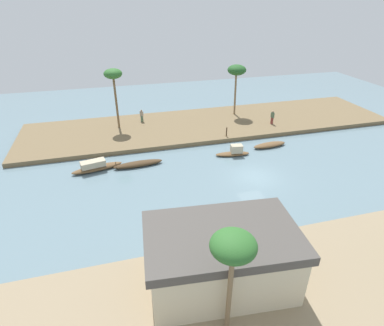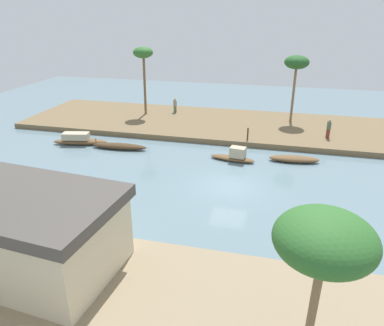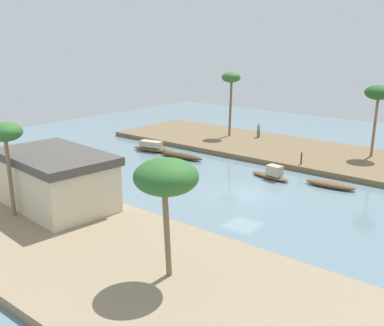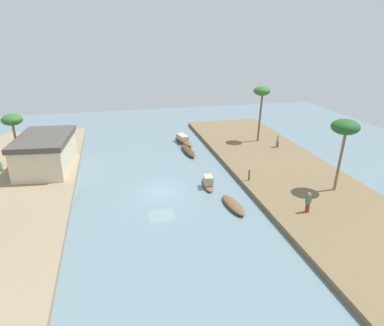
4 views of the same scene
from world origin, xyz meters
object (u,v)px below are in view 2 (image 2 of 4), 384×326
at_px(mooring_post, 248,134).
at_px(sampan_with_tall_canopy, 294,159).
at_px(person_on_near_bank, 175,106).
at_px(riverside_building, 25,231).
at_px(sampan_downstream_large, 119,146).
at_px(sampan_open_hull, 234,156).
at_px(palm_tree_right_tall, 324,242).
at_px(sampan_near_left_bank, 79,140).
at_px(person_by_mooring, 328,129).
at_px(palm_tree_left_near, 297,64).
at_px(palm_tree_left_far, 143,55).

bearing_deg(mooring_post, sampan_with_tall_canopy, 143.04).
distance_m(sampan_with_tall_canopy, person_on_near_bank, 16.62).
bearing_deg(sampan_with_tall_canopy, riverside_building, 49.62).
height_order(sampan_downstream_large, sampan_open_hull, sampan_open_hull).
height_order(palm_tree_right_tall, riverside_building, palm_tree_right_tall).
height_order(sampan_open_hull, person_on_near_bank, person_on_near_bank).
xyz_separation_m(sampan_near_left_bank, person_by_mooring, (-21.73, -5.69, 0.86)).
relative_size(mooring_post, riverside_building, 0.12).
relative_size(sampan_open_hull, palm_tree_left_near, 0.56).
distance_m(mooring_post, palm_tree_left_near, 9.54).
bearing_deg(sampan_near_left_bank, palm_tree_left_far, -118.56).
distance_m(sampan_open_hull, palm_tree_left_far, 16.45).
bearing_deg(sampan_open_hull, palm_tree_right_tall, 112.53).
bearing_deg(palm_tree_right_tall, riverside_building, -10.41).
bearing_deg(sampan_downstream_large, riverside_building, 96.91).
bearing_deg(palm_tree_left_near, mooring_post, 61.77).
xyz_separation_m(person_by_mooring, palm_tree_right_tall, (2.93, 24.00, 3.97)).
height_order(sampan_with_tall_canopy, sampan_open_hull, sampan_open_hull).
distance_m(person_by_mooring, palm_tree_right_tall, 24.50).
height_order(sampan_downstream_large, palm_tree_right_tall, palm_tree_right_tall).
height_order(palm_tree_left_near, riverside_building, palm_tree_left_near).
distance_m(sampan_near_left_bank, person_by_mooring, 22.47).
bearing_deg(person_on_near_bank, palm_tree_left_far, -117.38).
bearing_deg(sampan_with_tall_canopy, palm_tree_left_far, -34.84).
height_order(sampan_with_tall_canopy, palm_tree_left_far, palm_tree_left_far).
bearing_deg(riverside_building, palm_tree_left_far, -75.44).
relative_size(sampan_open_hull, person_by_mooring, 2.13).
distance_m(sampan_near_left_bank, sampan_open_hull, 14.13).
bearing_deg(sampan_with_tall_canopy, mooring_post, -41.85).
distance_m(sampan_downstream_large, palm_tree_right_tall, 23.88).
height_order(sampan_downstream_large, person_on_near_bank, person_on_near_bank).
bearing_deg(person_on_near_bank, sampan_with_tall_canopy, 1.37).
bearing_deg(palm_tree_left_far, mooring_post, 152.68).
bearing_deg(palm_tree_left_near, sampan_open_hull, 68.24).
xyz_separation_m(palm_tree_right_tall, riverside_building, (11.85, -2.18, -2.95)).
bearing_deg(palm_tree_left_far, person_by_mooring, 168.21).
distance_m(sampan_open_hull, mooring_post, 4.08).
height_order(palm_tree_left_near, palm_tree_right_tall, palm_tree_left_near).
distance_m(sampan_near_left_bank, palm_tree_right_tall, 26.68).
bearing_deg(sampan_downstream_large, palm_tree_right_tall, 125.76).
relative_size(person_on_near_bank, palm_tree_left_near, 0.24).
relative_size(sampan_downstream_large, person_by_mooring, 2.83).
relative_size(sampan_near_left_bank, person_on_near_bank, 3.13).
relative_size(palm_tree_left_near, palm_tree_left_far, 0.93).
distance_m(sampan_downstream_large, person_by_mooring, 18.68).
relative_size(sampan_downstream_large, person_on_near_bank, 3.11).
height_order(sampan_near_left_bank, sampan_open_hull, sampan_open_hull).
xyz_separation_m(palm_tree_left_far, riverside_building, (-4.11, 25.77, -4.48)).
distance_m(sampan_downstream_large, sampan_open_hull, 10.08).
xyz_separation_m(mooring_post, palm_tree_left_near, (-3.76, -7.01, 5.27)).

